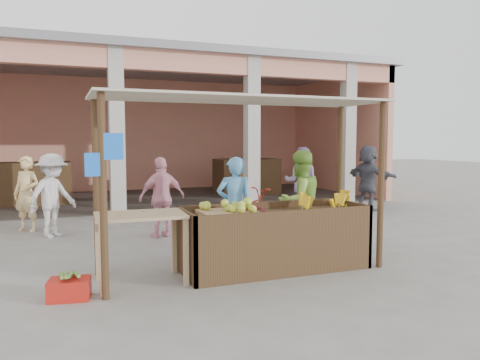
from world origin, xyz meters
name	(u,v)px	position (x,y,z in m)	size (l,w,h in m)	color
ground	(242,272)	(0.00, 0.00, 0.00)	(60.00, 60.00, 0.00)	slate
market_building	(139,112)	(0.05, 8.93, 2.70)	(14.40, 6.40, 4.20)	tan
fruit_stall	(275,241)	(0.50, 0.00, 0.40)	(2.60, 0.95, 0.80)	#4C341E
stall_awning	(239,129)	(-0.01, 0.06, 1.98)	(4.09, 1.35, 2.39)	#4C341E
banana_heap	(320,204)	(1.22, -0.01, 0.89)	(1.04, 0.57, 0.19)	yellow
melon_tray	(228,209)	(-0.18, 0.05, 0.89)	(0.75, 0.65, 0.20)	#A38154
berry_heap	(255,210)	(0.20, 0.00, 0.86)	(0.41, 0.33, 0.13)	maroon
side_table	(140,225)	(-1.37, 0.02, 0.75)	(1.13, 0.78, 0.90)	tan
papaya_pile	(140,206)	(-1.37, 0.02, 1.00)	(0.72, 0.41, 0.21)	#498C2D
red_crate	(69,289)	(-2.24, -0.30, 0.12)	(0.45, 0.33, 0.24)	red
plantain_bundle	(69,276)	(-2.24, -0.30, 0.27)	(0.34, 0.24, 0.07)	#598731
produce_sacks	(268,196)	(2.95, 5.56, 0.31)	(0.81, 0.76, 0.62)	maroon
vendor_blue	(235,203)	(0.24, 0.91, 0.83)	(0.63, 0.46, 1.67)	#59A7DF
vendor_green	(300,199)	(1.33, 0.80, 0.87)	(0.84, 0.49, 1.74)	#8EC247
motorcycle	(244,209)	(1.11, 2.70, 0.44)	(1.70, 0.59, 0.89)	#A32212
shopper_a	(52,192)	(-2.44, 3.51, 0.85)	(1.09, 0.54, 1.69)	silver
shopper_b	(162,195)	(-0.53, 2.73, 0.80)	(0.95, 0.50, 1.61)	pink
shopper_d	(368,176)	(5.18, 4.21, 0.89)	(1.65, 0.68, 1.79)	#484953
shopper_e	(27,192)	(-2.93, 4.27, 0.78)	(0.58, 0.44, 1.57)	#EBC97F
shopper_f	(301,178)	(3.07, 3.95, 0.91)	(0.88, 0.51, 1.81)	slate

